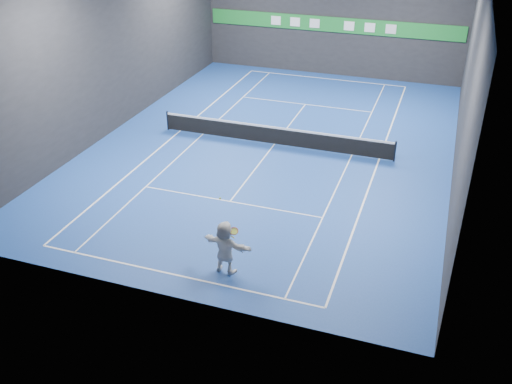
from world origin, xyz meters
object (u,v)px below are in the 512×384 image
(player, at_px, (225,247))
(tennis_ball, at_px, (220,198))
(tennis_racket, at_px, (234,232))
(tennis_net, at_px, (275,135))

(player, relative_size, tennis_ball, 28.07)
(player, xyz_separation_m, tennis_racket, (0.32, 0.05, 0.68))
(player, bearing_deg, tennis_racket, -162.51)
(player, distance_m, tennis_net, 11.22)
(tennis_racket, bearing_deg, tennis_net, 100.24)
(tennis_net, relative_size, tennis_racket, 26.90)
(player, height_order, tennis_ball, tennis_ball)
(player, height_order, tennis_net, player)
(player, xyz_separation_m, tennis_net, (-1.68, 11.08, -0.47))
(tennis_ball, relative_size, tennis_racket, 0.16)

